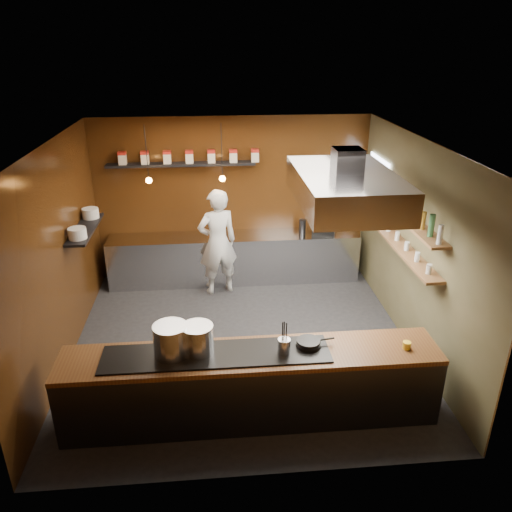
{
  "coord_description": "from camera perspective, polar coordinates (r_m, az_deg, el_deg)",
  "views": [
    {
      "loc": [
        -0.38,
        -6.37,
        4.25
      ],
      "look_at": [
        0.24,
        0.4,
        1.25
      ],
      "focal_mm": 35.0,
      "sensor_mm": 36.0,
      "label": 1
    }
  ],
  "objects": [
    {
      "name": "back_wall",
      "position": [
        9.3,
        -2.67,
        6.54
      ],
      "size": [
        5.0,
        0.0,
        5.0
      ],
      "primitive_type": "plane",
      "rotation": [
        1.57,
        0.0,
        0.0
      ],
      "color": "#391E0A",
      "rests_on": "ground"
    },
    {
      "name": "chef",
      "position": [
        8.73,
        -4.42,
        1.55
      ],
      "size": [
        0.8,
        0.65,
        1.92
      ],
      "primitive_type": "imported",
      "rotation": [
        0.0,
        0.0,
        3.44
      ],
      "color": "white",
      "rests_on": "floor"
    },
    {
      "name": "wine_glasses",
      "position": [
        7.7,
        15.85,
        2.19
      ],
      "size": [
        0.07,
        2.37,
        0.13
      ],
      "color": "silver",
      "rests_on": "bottle_shelf_lower"
    },
    {
      "name": "bottles",
      "position": [
        7.53,
        16.29,
        5.91
      ],
      "size": [
        0.06,
        2.66,
        0.24
      ],
      "color": "silver",
      "rests_on": "bottle_shelf_upper"
    },
    {
      "name": "floor",
      "position": [
        7.67,
        -1.53,
        -9.89
      ],
      "size": [
        5.0,
        5.0,
        0.0
      ],
      "primitive_type": "plane",
      "color": "black",
      "rests_on": "ground"
    },
    {
      "name": "bottle_shelf_lower",
      "position": [
        7.73,
        15.78,
        1.61
      ],
      "size": [
        0.26,
        2.8,
        0.04
      ],
      "primitive_type": "cube",
      "color": "brown",
      "rests_on": "right_wall"
    },
    {
      "name": "tin_shelf",
      "position": [
        8.99,
        -8.55,
        10.32
      ],
      "size": [
        2.6,
        0.26,
        0.04
      ],
      "primitive_type": "cube",
      "color": "black",
      "rests_on": "back_wall"
    },
    {
      "name": "pendant_left",
      "position": [
        8.4,
        -12.17,
        8.78
      ],
      "size": [
        0.1,
        0.1,
        0.95
      ],
      "color": "black",
      "rests_on": "ceiling"
    },
    {
      "name": "left_wall",
      "position": [
        7.26,
        -21.77,
        -0.28
      ],
      "size": [
        0.0,
        5.0,
        5.0
      ],
      "primitive_type": "plane",
      "rotation": [
        1.57,
        0.0,
        1.57
      ],
      "color": "#391E0A",
      "rests_on": "ground"
    },
    {
      "name": "pendant_right",
      "position": [
        8.34,
        -3.87,
        9.15
      ],
      "size": [
        0.1,
        0.1,
        0.95
      ],
      "color": "black",
      "rests_on": "ceiling"
    },
    {
      "name": "plate_stacks",
      "position": [
        8.06,
        -19.03,
        3.62
      ],
      "size": [
        0.26,
        1.16,
        0.16
      ],
      "color": "white",
      "rests_on": "plate_shelf"
    },
    {
      "name": "frying_pan",
      "position": [
        5.93,
        6.05,
        -9.86
      ],
      "size": [
        0.47,
        0.3,
        0.07
      ],
      "color": "black",
      "rests_on": "pass_counter"
    },
    {
      "name": "butter_jar",
      "position": [
        6.14,
        16.83,
        -9.73
      ],
      "size": [
        0.12,
        0.12,
        0.09
      ],
      "primitive_type": "cylinder",
      "rotation": [
        0.0,
        0.0,
        -0.38
      ],
      "color": "yellow",
      "rests_on": "pass_counter"
    },
    {
      "name": "right_wall",
      "position": [
        7.52,
        17.73,
        1.13
      ],
      "size": [
        0.0,
        5.0,
        5.0
      ],
      "primitive_type": "plane",
      "rotation": [
        1.57,
        0.0,
        -1.57
      ],
      "color": "#494529",
      "rests_on": "ground"
    },
    {
      "name": "stockpot_large",
      "position": [
        5.74,
        -9.7,
        -9.49
      ],
      "size": [
        0.4,
        0.4,
        0.38
      ],
      "primitive_type": "cylinder",
      "rotation": [
        0.0,
        0.0,
        0.03
      ],
      "color": "silver",
      "rests_on": "pass_counter"
    },
    {
      "name": "plate_shelf",
      "position": [
        8.09,
        -18.94,
        2.95
      ],
      "size": [
        0.3,
        1.4,
        0.04
      ],
      "primitive_type": "cube",
      "color": "black",
      "rests_on": "left_wall"
    },
    {
      "name": "espresso_machine",
      "position": [
        9.28,
        7.81,
        3.69
      ],
      "size": [
        0.5,
        0.48,
        0.4
      ],
      "primitive_type": "cube",
      "rotation": [
        0.0,
        0.0,
        -0.32
      ],
      "color": "black",
      "rests_on": "prep_counter"
    },
    {
      "name": "utensil_crock",
      "position": [
        5.75,
        3.22,
        -10.25
      ],
      "size": [
        0.18,
        0.18,
        0.19
      ],
      "primitive_type": "cylinder",
      "rotation": [
        0.0,
        0.0,
        0.26
      ],
      "color": "silver",
      "rests_on": "pass_counter"
    },
    {
      "name": "extractor_hood",
      "position": [
        6.45,
        10.19,
        7.7
      ],
      "size": [
        1.2,
        2.0,
        0.72
      ],
      "color": "#38383D",
      "rests_on": "ceiling"
    },
    {
      "name": "bottle_shelf_upper",
      "position": [
        7.57,
        16.17,
        4.9
      ],
      "size": [
        0.26,
        2.8,
        0.04
      ],
      "primitive_type": "cube",
      "color": "brown",
      "rests_on": "right_wall"
    },
    {
      "name": "window_pane",
      "position": [
        8.87,
        13.7,
        7.74
      ],
      "size": [
        0.0,
        1.0,
        1.0
      ],
      "primitive_type": "plane",
      "rotation": [
        1.57,
        0.0,
        -1.57
      ],
      "color": "white",
      "rests_on": "right_wall"
    },
    {
      "name": "ceiling",
      "position": [
        6.51,
        -1.82,
        12.69
      ],
      "size": [
        5.0,
        5.0,
        0.0
      ],
      "primitive_type": "plane",
      "rotation": [
        3.14,
        0.0,
        0.0
      ],
      "color": "silver",
      "rests_on": "back_wall"
    },
    {
      "name": "storage_tins",
      "position": [
        8.95,
        -7.62,
        11.19
      ],
      "size": [
        2.43,
        0.13,
        0.22
      ],
      "color": "beige",
      "rests_on": "tin_shelf"
    },
    {
      "name": "stockpot_small",
      "position": [
        5.77,
        -6.68,
        -9.39
      ],
      "size": [
        0.4,
        0.4,
        0.34
      ],
      "primitive_type": "cylinder",
      "rotation": [
        0.0,
        0.0,
        -0.1
      ],
      "color": "silver",
      "rests_on": "pass_counter"
    },
    {
      "name": "prep_counter",
      "position": [
        9.36,
        -2.45,
        -0.21
      ],
      "size": [
        4.6,
        0.65,
        0.9
      ],
      "primitive_type": "cube",
      "color": "silver",
      "rests_on": "floor"
    },
    {
      "name": "pass_counter",
      "position": [
        6.1,
        -0.57,
        -14.55
      ],
      "size": [
        4.4,
        0.72,
        0.94
      ],
      "color": "#38383D",
      "rests_on": "floor"
    }
  ]
}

